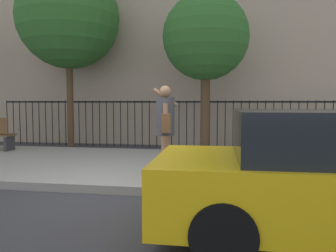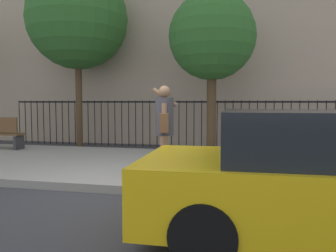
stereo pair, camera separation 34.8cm
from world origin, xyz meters
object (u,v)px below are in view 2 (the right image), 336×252
(taxi_yellow, at_px, (332,181))
(street_tree_far, at_px, (77,19))
(street_tree_near, at_px, (212,37))
(pedestrian_on_phone, at_px, (164,124))

(taxi_yellow, xyz_separation_m, street_tree_far, (-6.33, 6.52, 3.58))
(taxi_yellow, bearing_deg, street_tree_near, 106.91)
(taxi_yellow, bearing_deg, street_tree_far, 134.15)
(taxi_yellow, relative_size, street_tree_far, 0.71)
(street_tree_near, distance_m, street_tree_far, 4.59)
(pedestrian_on_phone, bearing_deg, street_tree_near, 82.35)
(pedestrian_on_phone, relative_size, street_tree_near, 0.36)
(street_tree_near, relative_size, street_tree_far, 0.79)
(taxi_yellow, distance_m, street_tree_near, 6.92)
(street_tree_near, bearing_deg, taxi_yellow, -73.09)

